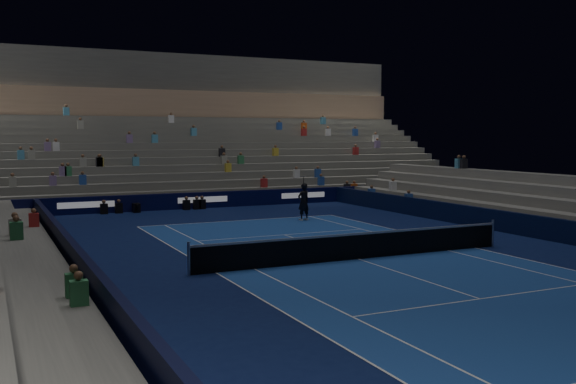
# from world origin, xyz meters

# --- Properties ---
(ground) EXTENTS (90.00, 90.00, 0.00)m
(ground) POSITION_xyz_m (0.00, 0.00, 0.00)
(ground) COLOR #0B1644
(ground) RESTS_ON ground
(court_surface) EXTENTS (10.97, 23.77, 0.01)m
(court_surface) POSITION_xyz_m (0.00, 0.00, 0.01)
(court_surface) COLOR navy
(court_surface) RESTS_ON ground
(sponsor_barrier_far) EXTENTS (44.00, 0.25, 1.00)m
(sponsor_barrier_far) POSITION_xyz_m (0.00, 18.50, 0.50)
(sponsor_barrier_far) COLOR black
(sponsor_barrier_far) RESTS_ON ground
(sponsor_barrier_east) EXTENTS (0.25, 37.00, 1.00)m
(sponsor_barrier_east) POSITION_xyz_m (9.70, 0.00, 0.50)
(sponsor_barrier_east) COLOR black
(sponsor_barrier_east) RESTS_ON ground
(sponsor_barrier_west) EXTENTS (0.25, 37.00, 1.00)m
(sponsor_barrier_west) POSITION_xyz_m (-9.70, 0.00, 0.50)
(sponsor_barrier_west) COLOR black
(sponsor_barrier_west) RESTS_ON ground
(grandstand_main) EXTENTS (44.00, 15.20, 11.20)m
(grandstand_main) POSITION_xyz_m (0.00, 27.90, 3.38)
(grandstand_main) COLOR #5F605B
(grandstand_main) RESTS_ON ground
(tennis_net) EXTENTS (12.90, 0.10, 1.10)m
(tennis_net) POSITION_xyz_m (0.00, 0.00, 0.50)
(tennis_net) COLOR #B2B2B7
(tennis_net) RESTS_ON ground
(tennis_player) EXTENTS (0.82, 0.63, 2.00)m
(tennis_player) POSITION_xyz_m (3.08, 10.55, 1.00)
(tennis_player) COLOR black
(tennis_player) RESTS_ON ground
(broadcast_camera) EXTENTS (0.42, 0.85, 0.55)m
(broadcast_camera) POSITION_xyz_m (-4.22, 17.96, 0.29)
(broadcast_camera) COLOR black
(broadcast_camera) RESTS_ON ground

